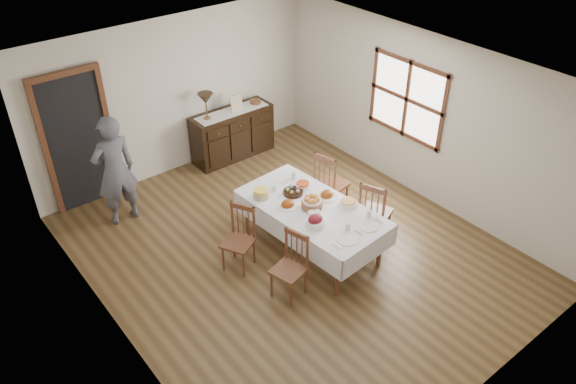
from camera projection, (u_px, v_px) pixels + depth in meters
ground at (292, 251)px, 7.88m from camera, size 6.00×6.00×0.00m
room_shell at (263, 140)px, 7.15m from camera, size 5.02×6.02×2.65m
dining_table at (312, 212)px, 7.58m from camera, size 1.22×2.16×0.71m
chair_left_near at (291, 265)px, 6.95m from camera, size 0.46×0.46×0.90m
chair_left_far at (239, 237)px, 7.40m from camera, size 0.51×0.51×0.91m
chair_right_near at (374, 211)px, 7.82m from camera, size 0.53×0.53×0.98m
chair_right_far at (330, 182)px, 8.39m from camera, size 0.50×0.50×1.03m
sideboard at (233, 134)px, 9.83m from camera, size 1.46×0.53×0.88m
person at (114, 167)px, 7.99m from camera, size 0.58×0.38×1.83m
bread_basket at (312, 203)px, 7.47m from camera, size 0.29×0.29×0.18m
egg_basket at (293, 192)px, 7.78m from camera, size 0.28×0.28×0.10m
ham_platter_a at (288, 204)px, 7.53m from camera, size 0.28×0.28×0.11m
ham_platter_b at (327, 195)px, 7.72m from camera, size 0.33×0.33×0.11m
beet_bowl at (315, 221)px, 7.15m from camera, size 0.24×0.24×0.16m
carrot_bowl at (303, 185)px, 7.89m from camera, size 0.20×0.20×0.09m
pineapple_bowl at (261, 194)px, 7.68m from camera, size 0.22×0.22×0.13m
casserole_dish at (348, 203)px, 7.55m from camera, size 0.25×0.25×0.07m
butter_dish at (314, 213)px, 7.36m from camera, size 0.15×0.10×0.07m
setting_left at (347, 235)px, 6.99m from camera, size 0.43×0.31×0.10m
setting_right at (369, 222)px, 7.22m from camera, size 0.43×0.31×0.10m
glass_far_a at (274, 188)px, 7.82m from camera, size 0.07×0.07×0.09m
glass_far_b at (294, 175)px, 8.09m from camera, size 0.07×0.07×0.10m
runner at (232, 112)px, 9.55m from camera, size 1.30×0.35×0.01m
table_lamp at (206, 99)px, 9.13m from camera, size 0.26×0.26×0.46m
picture_frame at (237, 103)px, 9.51m from camera, size 0.22×0.08×0.28m
deco_bowl at (255, 102)px, 9.82m from camera, size 0.20×0.20×0.06m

